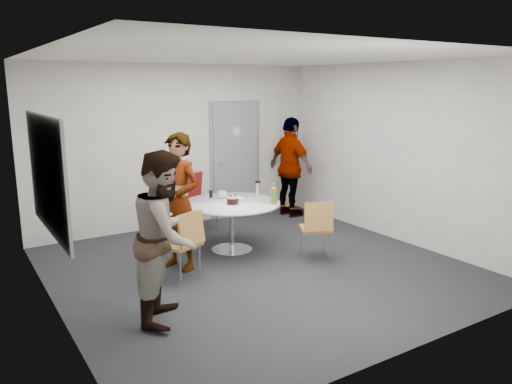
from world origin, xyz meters
TOP-DOWN VIEW (x-y plane):
  - floor at (0.00, 0.00)m, footprint 5.00×5.00m
  - ceiling at (0.00, 0.00)m, footprint 5.00×5.00m
  - wall_back at (0.00, 2.50)m, footprint 5.00×0.00m
  - wall_left at (-2.50, 0.00)m, footprint 0.00×5.00m
  - wall_right at (2.50, 0.00)m, footprint 0.00×5.00m
  - wall_front at (0.00, -2.50)m, footprint 5.00×0.00m
  - door at (1.10, 2.48)m, footprint 1.02×0.17m
  - whiteboard at (-2.46, 0.20)m, footprint 0.04×1.90m
  - table at (0.08, 0.78)m, footprint 1.39×1.39m
  - chair_near_left at (-0.99, 0.10)m, footprint 0.55×0.58m
  - chair_near_right at (0.82, -0.20)m, footprint 0.55×0.57m
  - chair_far at (0.11, 2.04)m, footprint 0.56×0.60m
  - person_main at (-0.86, 0.55)m, footprint 0.63×0.76m
  - person_left at (-1.55, -0.70)m, footprint 1.02×1.07m
  - person_right at (1.95, 1.95)m, footprint 0.53×1.09m

SIDE VIEW (x-z plane):
  - floor at x=0.00m, z-range 0.00..0.00m
  - chair_near_right at x=0.82m, z-range 0.09..0.94m
  - chair_near_left at x=-0.99m, z-range 0.10..0.98m
  - chair_far at x=0.11m, z-range 0.11..1.05m
  - table at x=0.08m, z-range 0.12..1.14m
  - person_left at x=-1.55m, z-range 0.00..1.74m
  - person_main at x=-0.86m, z-range 0.00..1.78m
  - person_right at x=1.95m, z-range 0.00..1.80m
  - door at x=1.10m, z-range -0.03..2.09m
  - wall_back at x=0.00m, z-range -1.15..3.85m
  - wall_left at x=-2.50m, z-range -1.15..3.85m
  - wall_right at x=2.50m, z-range -1.15..3.85m
  - wall_front at x=0.00m, z-range -1.15..3.85m
  - whiteboard at x=-2.46m, z-range 0.82..2.08m
  - ceiling at x=0.00m, z-range 2.70..2.70m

